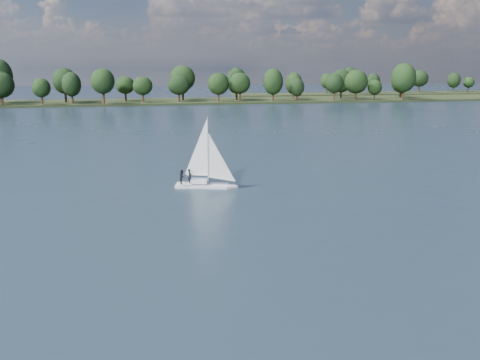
% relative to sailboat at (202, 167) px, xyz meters
% --- Properties ---
extents(ground, '(700.00, 700.00, 0.00)m').
position_rel_sailboat_xyz_m(ground, '(1.16, 52.93, -2.43)').
color(ground, '#233342').
rests_on(ground, ground).
extents(far_shore, '(660.00, 40.00, 1.50)m').
position_rel_sailboat_xyz_m(far_shore, '(1.16, 164.93, -2.43)').
color(far_shore, black).
rests_on(far_shore, ground).
extents(far_shore_back, '(220.00, 30.00, 1.40)m').
position_rel_sailboat_xyz_m(far_shore_back, '(161.16, 212.93, -2.43)').
color(far_shore_back, black).
rests_on(far_shore_back, ground).
extents(sailboat, '(6.85, 3.83, 8.69)m').
position_rel_sailboat_xyz_m(sailboat, '(0.00, 0.00, 0.00)').
color(sailboat, silver).
rests_on(sailboat, ground).
extents(treeline, '(562.31, 74.32, 18.70)m').
position_rel_sailboat_xyz_m(treeline, '(-10.14, 161.52, 5.59)').
color(treeline, black).
rests_on(treeline, ground).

